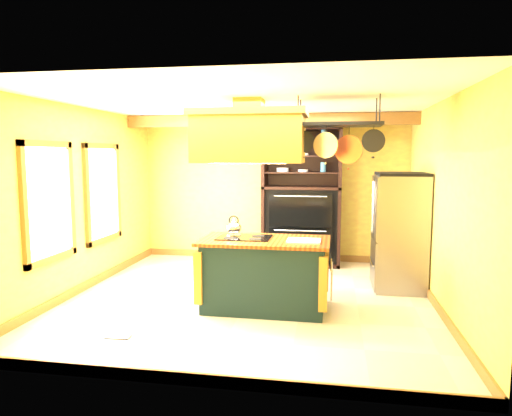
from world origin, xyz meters
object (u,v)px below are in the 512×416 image
(hutch, at_px, (302,213))
(kitchen_island, at_px, (264,273))
(range_hood, at_px, (249,135))
(refrigerator, at_px, (399,234))
(pot_rack, at_px, (338,132))

(hutch, bearing_deg, kitchen_island, -96.60)
(range_hood, relative_size, refrigerator, 0.85)
(kitchen_island, distance_m, hutch, 2.67)
(kitchen_island, xyz_separation_m, pot_rack, (0.91, 0.00, 1.81))
(refrigerator, xyz_separation_m, hutch, (-1.54, 1.36, 0.12))
(refrigerator, bearing_deg, hutch, 138.61)
(refrigerator, bearing_deg, pot_rack, -126.93)
(kitchen_island, height_order, pot_rack, pot_rack)
(kitchen_island, xyz_separation_m, refrigerator, (1.84, 1.25, 0.36))
(range_hood, relative_size, pot_rack, 1.31)
(kitchen_island, xyz_separation_m, range_hood, (-0.20, -0.00, 1.78))
(kitchen_island, height_order, range_hood, range_hood)
(hutch, bearing_deg, refrigerator, -41.39)
(kitchen_island, height_order, hutch, hutch)
(hutch, bearing_deg, range_hood, -100.85)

